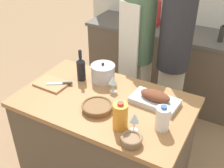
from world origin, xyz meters
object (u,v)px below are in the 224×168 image
Objects in this scene: roasting_pan at (155,99)px; wine_glass_left at (135,118)px; cutting_board at (52,84)px; stand_mixer at (153,15)px; person_cook_guest at (174,53)px; stock_pot at (103,73)px; juice_jug at (120,116)px; milk_jug at (163,118)px; wicker_basket at (97,107)px; person_cook_aproned at (138,46)px; mixing_bowl at (132,140)px; condiment_bottle_short at (178,27)px; wine_bottle_green at (81,68)px; wine_glass_right at (113,81)px; knife_chef at (60,83)px; condiment_bottle_tall at (222,34)px.

roasting_pan is 0.36m from wine_glass_left.
roasting_pan is at bearing 11.12° from cutting_board.
stand_mixer is 0.17× the size of person_cook_guest.
juice_jug is at bearing -48.90° from stock_pot.
wine_glass_left is (-0.16, -0.11, 0.02)m from milk_jug.
wicker_basket is 0.97m from person_cook_aproned.
roasting_pan is 1.79× the size of juice_jug.
mixing_bowl is at bearing -18.75° from cutting_board.
condiment_bottle_short reaches higher than wine_glass_left.
stock_pot is at bearing -147.25° from person_cook_guest.
wine_bottle_green is at bearing 177.88° from roasting_pan.
stand_mixer is at bearing 100.09° from wine_glass_right.
wine_bottle_green is (-0.70, 0.03, 0.07)m from roasting_pan.
roasting_pan is 0.37m from wine_glass_right.
wicker_basket is 0.13× the size of person_cook_guest.
wine_glass_right is (-0.35, 0.35, -0.00)m from wine_glass_left.
roasting_pan is 0.21× the size of person_cook_guest.
condiment_bottle_short is at bearing 99.15° from mixing_bowl.
juice_jug is 1.05× the size of knife_chef.
milk_jug is at bearing 63.05° from mixing_bowl.
roasting_pan is 1.60× the size of wicker_basket.
juice_jug reaches higher than mixing_bowl.
wine_glass_left is (0.86, -0.19, 0.10)m from cutting_board.
mixing_bowl is 1.85m from condiment_bottle_tall.
person_cook_guest is at bearing 49.24° from knife_chef.
person_cook_aproned reaches higher than juice_jug.
knife_chef is at bearing -120.93° from wine_bottle_green.
cutting_board is 1.45× the size of condiment_bottle_tall.
knife_chef is at bearing -109.17° from condiment_bottle_short.
stand_mixer reaches higher than wine_glass_right.
juice_jug is 1.44× the size of wine_glass_left.
wine_glass_left is at bearing -41.78° from stock_pot.
person_cook_aproned is at bearing 160.49° from person_cook_guest.
wicker_basket is 1.00m from person_cook_guest.
condiment_bottle_tall is 0.96m from person_cook_aproned.
roasting_pan is at bearing -38.84° from person_cook_aproned.
condiment_bottle_tall reaches higher than wine_glass_left.
wine_glass_right reaches higher than mixing_bowl.
person_cook_aproned is (0.17, -0.82, -0.06)m from stand_mixer.
wine_bottle_green reaches higher than condiment_bottle_short.
mixing_bowl is at bearing -80.85° from condiment_bottle_short.
roasting_pan is at bearing -99.20° from condiment_bottle_tall.
knife_chef reaches higher than cutting_board.
juice_jug is 0.71m from wine_bottle_green.
wine_glass_left is at bearing -12.10° from cutting_board.
condiment_bottle_short is at bearing 68.71° from cutting_board.
wicker_basket is at bearing 167.49° from wine_glass_left.
milk_jug is 0.89m from wine_bottle_green.
person_cook_guest is at bearing -114.17° from condiment_bottle_tall.
roasting_pan reaches higher than mixing_bowl.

